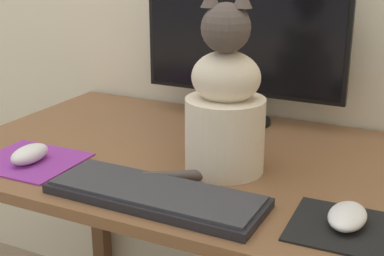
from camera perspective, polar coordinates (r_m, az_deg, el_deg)
The scene contains 8 objects.
desk at distance 1.30m, azimuth 3.24°, elevation -7.19°, with size 1.31×0.74×0.74m.
monitor at distance 1.47m, azimuth 5.41°, elevation 8.49°, with size 0.57×0.17×0.38m.
keyboard at distance 1.06m, azimuth -3.93°, elevation -7.07°, with size 0.44×0.16×0.02m.
mousepad_left at distance 1.30m, azimuth -16.84°, elevation -3.35°, with size 0.23×0.20×0.00m.
mousepad_right at distance 0.99m, azimuth 16.33°, elevation -10.26°, with size 0.21×0.18×0.00m.
computer_mouse_left at distance 1.27m, azimuth -16.93°, elevation -2.67°, with size 0.06×0.10×0.04m.
computer_mouse_right at distance 1.00m, azimuth 16.24°, elevation -9.02°, with size 0.07×0.11×0.03m.
cat at distance 1.15m, azimuth 3.52°, elevation 2.32°, with size 0.23×0.26×0.40m.
Camera 1 is at (0.45, -1.08, 1.21)m, focal length 50.00 mm.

